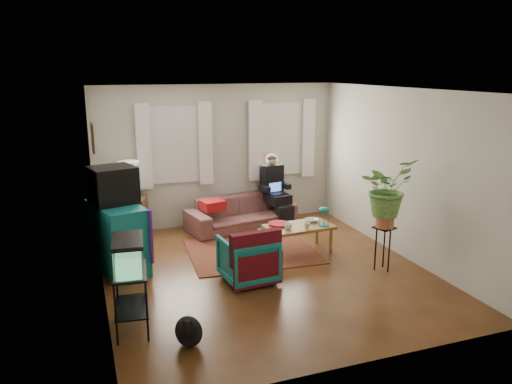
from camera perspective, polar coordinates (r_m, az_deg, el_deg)
name	(u,v)px	position (r m, az deg, el deg)	size (l,w,h in m)	color
floor	(265,271)	(7.36, 1.06, -9.06)	(4.50, 5.00, 0.01)	#4F2B14
ceiling	(266,90)	(6.77, 1.17, 11.61)	(4.50, 5.00, 0.01)	white
wall_back	(218,156)	(9.29, -4.39, 4.17)	(4.50, 0.01, 2.60)	silver
wall_front	(360,242)	(4.79, 11.84, -5.64)	(4.50, 0.01, 2.60)	silver
wall_left	(97,199)	(6.52, -17.70, -0.73)	(0.01, 5.00, 2.60)	silver
wall_right	(402,173)	(8.02, 16.34, 2.05)	(0.01, 5.00, 2.60)	silver
window_left	(175,145)	(9.05, -9.29, 5.38)	(1.08, 0.04, 1.38)	white
window_right	(281,139)	(9.63, 2.84, 6.06)	(1.08, 0.04, 1.38)	white
curtains_left	(175,145)	(8.97, -9.20, 5.30)	(1.36, 0.06, 1.50)	white
curtains_right	(282,140)	(9.56, 3.03, 6.00)	(1.36, 0.06, 1.50)	white
picture_frame	(93,138)	(7.24, -18.10, 5.91)	(0.04, 0.32, 0.40)	#3D2616
area_rug	(252,252)	(8.08, -0.44, -6.83)	(2.00, 1.60, 0.01)	brown
sofa	(241,207)	(9.15, -1.70, -1.78)	(2.00, 0.79, 0.78)	brown
seated_person	(274,192)	(9.46, 2.12, 0.03)	(0.50, 0.62, 1.19)	black
side_table	(132,218)	(8.91, -14.01, -2.89)	(0.49, 0.49, 0.71)	#372114
table_lamp	(129,181)	(8.75, -14.27, 1.25)	(0.36, 0.36, 0.65)	white
dresser	(118,237)	(7.54, -15.54, -5.00)	(0.55, 1.10, 0.99)	#136573
crt_tv	(113,185)	(7.44, -16.07, 0.80)	(0.60, 0.55, 0.53)	black
aquarium_stand	(131,301)	(5.86, -14.05, -11.97)	(0.36, 0.65, 0.72)	black
aquarium	(128,254)	(5.64, -14.38, -6.93)	(0.32, 0.59, 0.38)	#7FD899
black_cat	(189,328)	(5.55, -7.71, -15.20)	(0.29, 0.44, 0.38)	black
armchair	(248,257)	(6.93, -0.92, -7.42)	(0.69, 0.65, 0.71)	#115167
serape_throw	(256,253)	(6.64, 0.04, -7.02)	(0.71, 0.16, 0.58)	#9E0A0A
coffee_table	(299,239)	(8.06, 4.91, -5.33)	(1.06, 0.58, 0.44)	brown
cup_a	(288,226)	(7.79, 3.71, -3.94)	(0.12, 0.12, 0.09)	white
cup_b	(307,226)	(7.85, 5.86, -3.84)	(0.10, 0.10, 0.09)	beige
bowl	(312,220)	(8.20, 6.41, -3.22)	(0.21, 0.21, 0.05)	white
snack_tray	(279,224)	(7.98, 2.61, -3.68)	(0.33, 0.33, 0.04)	#B21414
birdcage	(324,216)	(8.00, 7.77, -2.74)	(0.17, 0.17, 0.31)	#115B6B
plant_stand	(383,249)	(7.53, 14.30, -6.28)	(0.28, 0.28, 0.66)	black
potted_plant	(386,197)	(7.30, 14.67, -0.51)	(0.75, 0.65, 0.83)	#599947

